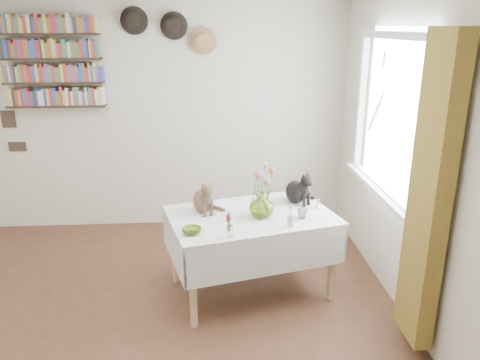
{
  "coord_description": "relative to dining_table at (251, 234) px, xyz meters",
  "views": [
    {
      "loc": [
        0.47,
        -2.87,
        2.2
      ],
      "look_at": [
        0.72,
        0.6,
        1.05
      ],
      "focal_mm": 35.0,
      "sensor_mm": 36.0,
      "label": 1
    }
  ],
  "objects": [
    {
      "name": "window",
      "position": [
        1.15,
        0.1,
        0.86
      ],
      "size": [
        0.12,
        1.52,
        1.32
      ],
      "color": "white",
      "rests_on": "room"
    },
    {
      "name": "drinking_glass",
      "position": [
        0.4,
        -0.11,
        0.22
      ],
      "size": [
        0.11,
        0.11,
        0.08
      ],
      "primitive_type": "imported",
      "rotation": [
        0.0,
        0.0,
        0.24
      ],
      "color": "white",
      "rests_on": "dining_table"
    },
    {
      "name": "flower_vase",
      "position": [
        0.08,
        -0.06,
        0.28
      ],
      "size": [
        0.23,
        0.23,
        0.22
      ],
      "primitive_type": "imported",
      "rotation": [
        0.0,
        0.0,
        0.13
      ],
      "color": "#A5BA41",
      "rests_on": "dining_table"
    },
    {
      "name": "candlestick",
      "position": [
        0.28,
        -0.27,
        0.24
      ],
      "size": [
        0.05,
        0.05,
        0.18
      ],
      "color": "white",
      "rests_on": "dining_table"
    },
    {
      "name": "tabby_cat",
      "position": [
        -0.39,
        0.1,
        0.32
      ],
      "size": [
        0.27,
        0.3,
        0.29
      ],
      "primitive_type": null,
      "rotation": [
        0.0,
        0.0,
        0.34
      ],
      "color": "brown",
      "rests_on": "dining_table"
    },
    {
      "name": "black_cat",
      "position": [
        0.42,
        0.26,
        0.32
      ],
      "size": [
        0.31,
        0.32,
        0.3
      ],
      "primitive_type": null,
      "rotation": [
        0.0,
        0.0,
        0.72
      ],
      "color": "black",
      "rests_on": "dining_table"
    },
    {
      "name": "room",
      "position": [
        -0.82,
        -0.7,
        0.71
      ],
      "size": [
        4.08,
        4.58,
        2.58
      ],
      "color": "brown",
      "rests_on": "ground"
    },
    {
      "name": "dining_table",
      "position": [
        0.0,
        0.0,
        0.0
      ],
      "size": [
        1.51,
        1.17,
        0.72
      ],
      "color": "white",
      "rests_on": "room"
    },
    {
      "name": "green_bowl",
      "position": [
        -0.48,
        -0.35,
        0.2
      ],
      "size": [
        0.2,
        0.2,
        0.05
      ],
      "primitive_type": "imported",
      "rotation": [
        0.0,
        0.0,
        0.58
      ],
      "color": "#A5BA41",
      "rests_on": "dining_table"
    },
    {
      "name": "berry_jar",
      "position": [
        -0.2,
        -0.41,
        0.27
      ],
      "size": [
        0.05,
        0.05,
        0.21
      ],
      "color": "white",
      "rests_on": "dining_table"
    },
    {
      "name": "flower_bouquet",
      "position": [
        0.08,
        -0.04,
        0.52
      ],
      "size": [
        0.17,
        0.12,
        0.39
      ],
      "color": "#4C7233",
      "rests_on": "flower_vase"
    },
    {
      "name": "wall_hats",
      "position": [
        -0.7,
        1.49,
        1.63
      ],
      "size": [
        0.98,
        0.09,
        0.48
      ],
      "color": "black",
      "rests_on": "room"
    },
    {
      "name": "curtain",
      "position": [
        1.08,
        -0.82,
        0.61
      ],
      "size": [
        0.12,
        0.38,
        2.1
      ],
      "primitive_type": "cube",
      "color": "brown",
      "rests_on": "room"
    },
    {
      "name": "porcelain_figurine",
      "position": [
        0.58,
        0.1,
        0.21
      ],
      "size": [
        0.04,
        0.04,
        0.08
      ],
      "color": "white",
      "rests_on": "dining_table"
    },
    {
      "name": "wall_art_plaques",
      "position": [
        -2.45,
        1.53,
        0.59
      ],
      "size": [
        0.21,
        0.02,
        0.44
      ],
      "color": "#38281E",
      "rests_on": "room"
    },
    {
      "name": "bookshelf_unit",
      "position": [
        -1.92,
        1.46,
        1.3
      ],
      "size": [
        1.0,
        0.16,
        0.91
      ],
      "color": "#302114",
      "rests_on": "room"
    }
  ]
}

